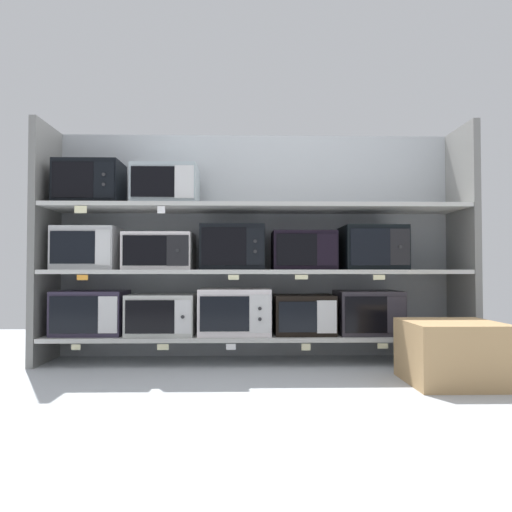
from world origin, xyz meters
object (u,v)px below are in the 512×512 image
object	(u,v)px
microwave_1	(162,314)
microwave_3	(304,314)
microwave_11	(166,186)
microwave_4	(368,312)
shipping_carton	(452,352)
microwave_5	(88,248)
microwave_10	(90,184)
microwave_8	(303,251)
microwave_2	(235,311)
microwave_6	(160,252)
microwave_7	(233,247)
microwave_9	(372,248)
microwave_0	(91,313)

from	to	relation	value
microwave_1	microwave_3	xyz separation A→B (m)	(1.03, 0.00, -0.00)
microwave_11	microwave_4	bearing A→B (deg)	-0.01
microwave_3	shipping_carton	bearing A→B (deg)	-42.31
microwave_11	microwave_3	bearing A→B (deg)	-0.00
microwave_11	shipping_carton	xyz separation A→B (m)	(1.79, -0.72, -1.10)
microwave_5	microwave_3	bearing A→B (deg)	-0.00
microwave_4	microwave_10	world-z (taller)	microwave_10
microwave_8	microwave_5	bearing A→B (deg)	179.99
microwave_1	microwave_2	xyz separation A→B (m)	(0.53, 0.00, 0.02)
microwave_1	microwave_8	world-z (taller)	microwave_8
microwave_6	microwave_10	size ratio (longest dim) A/B	1.05
microwave_3	microwave_7	bearing A→B (deg)	-179.97
microwave_6	microwave_7	world-z (taller)	microwave_7
shipping_carton	microwave_9	bearing A→B (deg)	111.47
microwave_3	microwave_2	bearing A→B (deg)	180.00
microwave_9	microwave_1	bearing A→B (deg)	180.00
microwave_9	shipping_carton	bearing A→B (deg)	-68.53
microwave_0	shipping_carton	distance (m)	2.44
microwave_5	microwave_7	bearing A→B (deg)	-0.02
microwave_6	microwave_9	distance (m)	1.55
microwave_11	shipping_carton	distance (m)	2.22
microwave_9	microwave_6	bearing A→B (deg)	180.00
microwave_0	microwave_2	bearing A→B (deg)	0.02
microwave_3	microwave_10	size ratio (longest dim) A/B	0.93
microwave_11	microwave_7	bearing A→B (deg)	-0.04
shipping_carton	microwave_7	bearing A→B (deg)	151.26
microwave_7	microwave_9	bearing A→B (deg)	0.00
microwave_11	microwave_5	bearing A→B (deg)	180.00
microwave_0	microwave_6	world-z (taller)	microwave_6
microwave_9	microwave_0	bearing A→B (deg)	180.00
microwave_3	microwave_10	xyz separation A→B (m)	(-1.56, -0.00, 0.95)
microwave_0	microwave_4	size ratio (longest dim) A/B	1.09
microwave_0	microwave_3	distance (m)	1.54
microwave_3	shipping_carton	distance (m)	1.08
microwave_4	microwave_9	xyz separation A→B (m)	(0.04, -0.00, 0.47)
microwave_6	microwave_7	distance (m)	0.53
microwave_7	microwave_3	bearing A→B (deg)	0.03
microwave_7	microwave_0	bearing A→B (deg)	180.00
microwave_0	shipping_carton	world-z (taller)	microwave_0
microwave_0	microwave_11	size ratio (longest dim) A/B	1.06
microwave_2	microwave_4	world-z (taller)	microwave_2
microwave_7	microwave_8	xyz separation A→B (m)	(0.52, 0.00, -0.02)
shipping_carton	microwave_6	bearing A→B (deg)	158.69
microwave_2	microwave_10	size ratio (longest dim) A/B	1.12
microwave_8	shipping_carton	bearing A→B (deg)	-42.20
microwave_8	microwave_9	distance (m)	0.51
microwave_10	shipping_carton	distance (m)	2.69
microwave_2	microwave_7	size ratio (longest dim) A/B	1.12
microwave_3	microwave_5	xyz separation A→B (m)	(-1.57, 0.00, 0.48)
microwave_2	microwave_0	bearing A→B (deg)	-179.98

